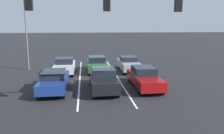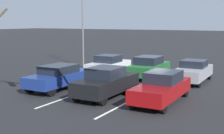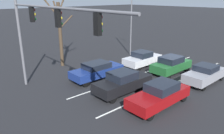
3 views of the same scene
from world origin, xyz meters
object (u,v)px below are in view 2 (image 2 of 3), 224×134
car_darkgreen_midlane_second (149,67)px  car_black_midlane_front (106,82)px  car_navy_rightlane_front (59,76)px  street_lamp_right_shoulder (85,16)px  car_silver_rightlane_second (109,65)px  car_maroon_leftlane_front (162,87)px  car_gray_leftlane_second (193,71)px

car_darkgreen_midlane_second → car_black_midlane_front: bearing=91.0°
car_navy_rightlane_front → street_lamp_right_shoulder: 9.37m
car_black_midlane_front → car_silver_rightlane_second: (3.15, -5.84, -0.02)m
car_maroon_leftlane_front → car_navy_rightlane_front: size_ratio=1.01×
car_silver_rightlane_second → car_maroon_leftlane_front: bearing=138.2°
car_navy_rightlane_front → car_silver_rightlane_second: bearing=-92.8°
car_navy_rightlane_front → car_silver_rightlane_second: size_ratio=1.14×
car_silver_rightlane_second → car_darkgreen_midlane_second: (-3.04, -0.48, 0.01)m
car_black_midlane_front → car_silver_rightlane_second: bearing=-61.6°
car_maroon_leftlane_front → car_navy_rightlane_front: car_maroon_leftlane_front is taller
car_maroon_leftlane_front → car_black_midlane_front: bearing=5.8°
car_black_midlane_front → car_silver_rightlane_second: car_black_midlane_front is taller
car_silver_rightlane_second → street_lamp_right_shoulder: size_ratio=0.52×
car_maroon_leftlane_front → car_darkgreen_midlane_second: 6.78m
car_silver_rightlane_second → street_lamp_right_shoulder: street_lamp_right_shoulder is taller
car_black_midlane_front → car_gray_leftlane_second: (-3.07, -6.31, -0.06)m
car_black_midlane_front → car_darkgreen_midlane_second: (0.11, -6.32, -0.01)m
car_gray_leftlane_second → car_darkgreen_midlane_second: (3.18, -0.01, 0.05)m
car_navy_rightlane_front → car_black_midlane_front: (-3.43, 0.29, 0.03)m
car_gray_leftlane_second → car_silver_rightlane_second: size_ratio=1.05×
car_darkgreen_midlane_second → street_lamp_right_shoulder: 7.88m
car_gray_leftlane_second → car_silver_rightlane_second: 6.24m
car_maroon_leftlane_front → car_gray_leftlane_second: car_maroon_leftlane_front is taller
street_lamp_right_shoulder → car_black_midlane_front: bearing=129.7°
car_gray_leftlane_second → car_navy_rightlane_front: bearing=42.8°
car_maroon_leftlane_front → car_navy_rightlane_front: (6.45, 0.02, 0.00)m
street_lamp_right_shoulder → car_gray_leftlane_second: bearing=169.2°
car_maroon_leftlane_front → car_gray_leftlane_second: (-0.05, -6.01, -0.03)m
car_black_midlane_front → car_silver_rightlane_second: size_ratio=1.12×
car_black_midlane_front → street_lamp_right_shoulder: size_ratio=0.59×
car_gray_leftlane_second → car_silver_rightlane_second: bearing=4.4°
car_gray_leftlane_second → car_darkgreen_midlane_second: 3.18m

